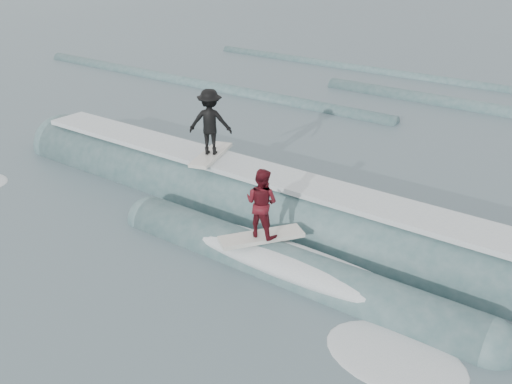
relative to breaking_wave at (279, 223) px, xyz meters
The scene contains 5 objects.
ground 4.09m from the breaking_wave, 94.42° to the right, with size 160.00×160.00×0.00m, color #41525F.
breaking_wave is the anchor object (origin of this frame).
surfer_black 3.45m from the breaking_wave, behind, with size 1.41×2.07×1.99m.
surfer_red 2.41m from the breaking_wave, 68.50° to the right, with size 1.60×1.95×1.77m.
far_swells 13.92m from the breaking_wave, 102.83° to the left, with size 38.78×8.65×0.80m.
Camera 1 is at (7.79, -7.25, 7.24)m, focal length 40.00 mm.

